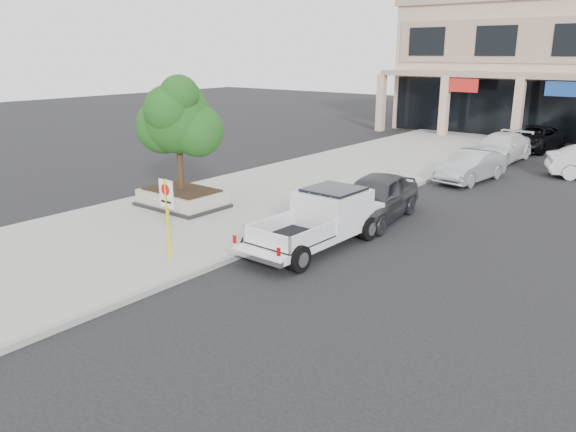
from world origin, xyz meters
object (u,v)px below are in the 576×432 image
object	(u,v)px
no_parking_sign	(167,208)
curb_car_a	(375,198)
curb_car_b	(471,166)
curb_car_d	(533,138)
planter_tree	(183,119)
pickup_truck	(314,221)
planter	(182,198)
curb_car_c	(500,148)

from	to	relation	value
no_parking_sign	curb_car_a	size ratio (longest dim) A/B	0.48
curb_car_b	curb_car_d	world-z (taller)	curb_car_d
planter_tree	curb_car_d	bearing A→B (deg)	74.15
pickup_truck	curb_car_a	size ratio (longest dim) A/B	1.13
planter	curb_car_a	size ratio (longest dim) A/B	0.66
curb_car_c	curb_car_b	bearing A→B (deg)	-81.35
planter_tree	curb_car_c	distance (m)	18.42
planter_tree	no_parking_sign	bearing A→B (deg)	-46.74
curb_car_b	curb_car_c	world-z (taller)	curb_car_c
planter	no_parking_sign	xyz separation A→B (m)	(4.05, -4.00, 1.16)
no_parking_sign	pickup_truck	size ratio (longest dim) A/B	0.42
planter_tree	no_parking_sign	xyz separation A→B (m)	(3.91, -4.16, -1.78)
no_parking_sign	curb_car_b	size ratio (longest dim) A/B	0.54
pickup_truck	planter	bearing A→B (deg)	177.74
planter	curb_car_b	world-z (taller)	curb_car_b
curb_car_d	planter_tree	bearing A→B (deg)	-100.92
curb_car_a	planter_tree	bearing A→B (deg)	-159.96
curb_car_c	curb_car_d	xyz separation A→B (m)	(0.35, 4.91, -0.02)
planter_tree	pickup_truck	world-z (taller)	planter_tree
planter_tree	pickup_truck	xyz separation A→B (m)	(6.29, -0.54, -2.56)
curb_car_c	curb_car_d	distance (m)	4.92
planter	no_parking_sign	world-z (taller)	no_parking_sign
planter_tree	curb_car_a	size ratio (longest dim) A/B	0.83
curb_car_d	planter	bearing A→B (deg)	-101.13
planter_tree	no_parking_sign	size ratio (longest dim) A/B	1.74
planter_tree	pickup_truck	size ratio (longest dim) A/B	0.74
planter	curb_car_d	bearing A→B (deg)	73.93
pickup_truck	curb_car_a	xyz separation A→B (m)	(-0.07, 3.76, -0.03)
planter_tree	curb_car_d	size ratio (longest dim) A/B	0.76
pickup_truck	curb_car_b	size ratio (longest dim) A/B	1.26
curb_car_b	curb_car_c	bearing A→B (deg)	102.62
curb_car_a	curb_car_d	world-z (taller)	curb_car_a
curb_car_a	planter	bearing A→B (deg)	-159.37
planter	pickup_truck	world-z (taller)	pickup_truck
no_parking_sign	planter	bearing A→B (deg)	135.30
planter_tree	curb_car_b	distance (m)	13.44
pickup_truck	curb_car_c	distance (m)	17.77
pickup_truck	curb_car_b	distance (m)	11.97
curb_car_a	curb_car_d	bearing A→B (deg)	82.40
curb_car_a	curb_car_d	distance (m)	18.92
pickup_truck	curb_car_d	xyz separation A→B (m)	(-0.00, 22.68, -0.12)
no_parking_sign	planter_tree	bearing A→B (deg)	133.26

